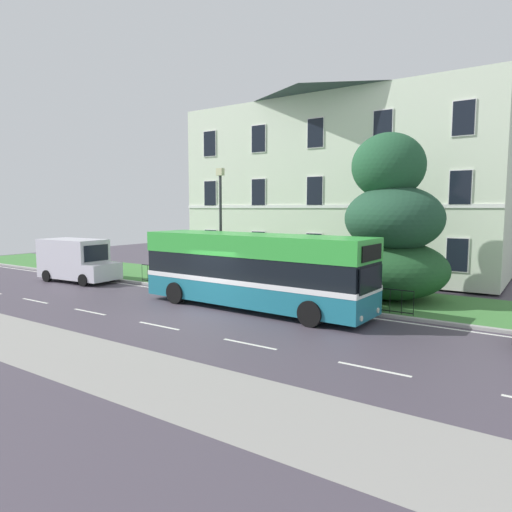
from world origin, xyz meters
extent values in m
cube|color=#443D48|center=(0.00, 0.00, -0.03)|extent=(60.00, 56.00, 0.06)
cube|color=silver|center=(0.00, 3.65, 0.00)|extent=(54.00, 0.14, 0.01)
cube|color=silver|center=(-8.00, -1.80, 0.00)|extent=(2.00, 0.12, 0.01)
cube|color=silver|center=(-4.00, -1.80, 0.00)|extent=(2.00, 0.12, 0.01)
cube|color=silver|center=(0.00, -1.80, 0.00)|extent=(2.00, 0.12, 0.01)
cube|color=silver|center=(4.00, -1.80, 0.00)|extent=(2.00, 0.12, 0.01)
cube|color=silver|center=(8.00, -1.80, 0.00)|extent=(2.00, 0.12, 0.01)
cube|color=#9E9E99|center=(0.00, 4.12, 0.06)|extent=(57.00, 0.24, 0.12)
cube|color=#3F7A39|center=(0.00, 6.98, 0.06)|extent=(57.00, 5.48, 0.12)
cube|color=gray|center=(0.00, -5.50, 0.00)|extent=(57.00, 3.00, 0.01)
cube|color=silver|center=(-0.16, 15.94, 5.51)|extent=(19.72, 9.90, 10.77)
pyramid|color=#374247|center=(-0.16, 15.94, 11.64)|extent=(20.12, 10.09, 1.50)
cube|color=white|center=(-0.16, 10.96, 4.36)|extent=(19.72, 0.06, 0.20)
cube|color=#2D333D|center=(-0.16, 10.95, 1.22)|extent=(1.10, 0.06, 2.20)
cube|color=white|center=(-8.05, 10.95, 1.94)|extent=(1.09, 0.04, 1.73)
cube|color=black|center=(-8.05, 10.93, 1.94)|extent=(0.99, 0.03, 1.63)
cube|color=white|center=(-4.10, 10.95, 1.94)|extent=(1.09, 0.04, 1.73)
cube|color=black|center=(-4.10, 10.93, 1.94)|extent=(0.99, 0.03, 1.63)
cube|color=white|center=(-0.16, 10.95, 1.94)|extent=(1.09, 0.04, 1.73)
cube|color=black|center=(-0.16, 10.93, 1.94)|extent=(0.99, 0.03, 1.63)
cube|color=white|center=(3.79, 10.95, 1.94)|extent=(1.09, 0.04, 1.73)
cube|color=black|center=(3.79, 10.93, 1.94)|extent=(0.99, 0.03, 1.63)
cube|color=white|center=(7.73, 10.95, 1.94)|extent=(1.09, 0.04, 1.73)
cube|color=black|center=(7.73, 10.93, 1.94)|extent=(0.99, 0.03, 1.63)
cube|color=white|center=(-8.05, 10.95, 5.26)|extent=(1.09, 0.04, 1.73)
cube|color=black|center=(-8.05, 10.93, 5.26)|extent=(0.99, 0.03, 1.63)
cube|color=white|center=(-4.10, 10.95, 5.26)|extent=(1.09, 0.04, 1.73)
cube|color=black|center=(-4.10, 10.93, 5.26)|extent=(0.99, 0.03, 1.63)
cube|color=white|center=(-0.16, 10.95, 5.26)|extent=(1.09, 0.04, 1.73)
cube|color=black|center=(-0.16, 10.93, 5.26)|extent=(0.99, 0.03, 1.63)
cube|color=white|center=(3.79, 10.95, 5.26)|extent=(1.09, 0.04, 1.73)
cube|color=black|center=(3.79, 10.93, 5.26)|extent=(0.99, 0.03, 1.63)
cube|color=white|center=(7.73, 10.95, 5.26)|extent=(1.09, 0.04, 1.73)
cube|color=black|center=(7.73, 10.93, 5.26)|extent=(0.99, 0.03, 1.63)
cube|color=white|center=(-8.05, 10.95, 8.57)|extent=(1.09, 0.04, 1.73)
cube|color=black|center=(-8.05, 10.93, 8.57)|extent=(0.99, 0.03, 1.63)
cube|color=white|center=(-4.10, 10.95, 8.57)|extent=(1.09, 0.04, 1.73)
cube|color=black|center=(-4.10, 10.93, 8.57)|extent=(0.99, 0.03, 1.63)
cube|color=white|center=(-0.16, 10.95, 8.57)|extent=(1.09, 0.04, 1.73)
cube|color=black|center=(-0.16, 10.93, 8.57)|extent=(0.99, 0.03, 1.63)
cube|color=white|center=(3.79, 10.95, 8.57)|extent=(1.09, 0.04, 1.73)
cube|color=black|center=(3.79, 10.93, 8.57)|extent=(0.99, 0.03, 1.63)
cube|color=white|center=(7.73, 10.95, 8.57)|extent=(1.09, 0.04, 1.73)
cube|color=black|center=(7.73, 10.93, 8.57)|extent=(0.99, 0.03, 1.63)
cube|color=black|center=(-0.16, 4.40, 1.07)|extent=(15.10, 0.04, 0.04)
cube|color=black|center=(-0.16, 4.40, 0.20)|extent=(15.10, 0.04, 0.04)
cylinder|color=black|center=(-7.71, 4.40, 0.59)|extent=(0.02, 0.02, 0.95)
cylinder|color=black|center=(-7.25, 4.40, 0.59)|extent=(0.02, 0.02, 0.95)
cylinder|color=black|center=(-6.79, 4.40, 0.59)|extent=(0.02, 0.02, 0.95)
cylinder|color=black|center=(-6.33, 4.40, 0.59)|extent=(0.02, 0.02, 0.95)
cylinder|color=black|center=(-5.88, 4.40, 0.59)|extent=(0.02, 0.02, 0.95)
cylinder|color=black|center=(-5.42, 4.40, 0.59)|extent=(0.02, 0.02, 0.95)
cylinder|color=black|center=(-4.96, 4.40, 0.59)|extent=(0.02, 0.02, 0.95)
cylinder|color=black|center=(-4.50, 4.40, 0.59)|extent=(0.02, 0.02, 0.95)
cylinder|color=black|center=(-4.05, 4.40, 0.59)|extent=(0.02, 0.02, 0.95)
cylinder|color=black|center=(-3.59, 4.40, 0.59)|extent=(0.02, 0.02, 0.95)
cylinder|color=black|center=(-3.13, 4.40, 0.59)|extent=(0.02, 0.02, 0.95)
cylinder|color=black|center=(-2.67, 4.40, 0.59)|extent=(0.02, 0.02, 0.95)
cylinder|color=black|center=(-2.22, 4.40, 0.59)|extent=(0.02, 0.02, 0.95)
cylinder|color=black|center=(-1.76, 4.40, 0.59)|extent=(0.02, 0.02, 0.95)
cylinder|color=black|center=(-1.30, 4.40, 0.59)|extent=(0.02, 0.02, 0.95)
cylinder|color=black|center=(-0.84, 4.40, 0.59)|extent=(0.02, 0.02, 0.95)
cylinder|color=black|center=(-0.39, 4.40, 0.59)|extent=(0.02, 0.02, 0.95)
cylinder|color=black|center=(0.07, 4.40, 0.59)|extent=(0.02, 0.02, 0.95)
cylinder|color=black|center=(0.53, 4.40, 0.59)|extent=(0.02, 0.02, 0.95)
cylinder|color=black|center=(0.99, 4.40, 0.59)|extent=(0.02, 0.02, 0.95)
cylinder|color=black|center=(1.44, 4.40, 0.59)|extent=(0.02, 0.02, 0.95)
cylinder|color=black|center=(1.90, 4.40, 0.59)|extent=(0.02, 0.02, 0.95)
cylinder|color=black|center=(2.36, 4.40, 0.59)|extent=(0.02, 0.02, 0.95)
cylinder|color=black|center=(2.82, 4.40, 0.59)|extent=(0.02, 0.02, 0.95)
cylinder|color=black|center=(3.27, 4.40, 0.59)|extent=(0.02, 0.02, 0.95)
cylinder|color=black|center=(3.73, 4.40, 0.59)|extent=(0.02, 0.02, 0.95)
cylinder|color=black|center=(4.19, 4.40, 0.59)|extent=(0.02, 0.02, 0.95)
cylinder|color=black|center=(4.65, 4.40, 0.59)|extent=(0.02, 0.02, 0.95)
cylinder|color=black|center=(5.10, 4.40, 0.59)|extent=(0.02, 0.02, 0.95)
cylinder|color=black|center=(5.56, 4.40, 0.59)|extent=(0.02, 0.02, 0.95)
cylinder|color=black|center=(6.02, 4.40, 0.59)|extent=(0.02, 0.02, 0.95)
cylinder|color=black|center=(6.48, 4.40, 0.59)|extent=(0.02, 0.02, 0.95)
cylinder|color=black|center=(6.94, 4.40, 0.59)|extent=(0.02, 0.02, 0.95)
cylinder|color=black|center=(7.39, 4.40, 0.59)|extent=(0.02, 0.02, 0.95)
cylinder|color=#423328|center=(5.52, 7.08, 1.08)|extent=(0.51, 0.51, 1.91)
ellipsoid|color=#204F28|center=(5.61, 7.31, 1.46)|extent=(5.06, 5.06, 2.69)
ellipsoid|color=#214831|center=(5.74, 7.00, 3.79)|extent=(4.33, 4.33, 2.94)
ellipsoid|color=#215031|center=(5.40, 7.07, 6.11)|extent=(3.23, 3.23, 2.92)
cube|color=#1C6E82|center=(1.24, 2.43, 0.78)|extent=(10.46, 2.78, 1.05)
cube|color=white|center=(1.24, 2.43, 1.27)|extent=(10.48, 2.80, 0.20)
cube|color=black|center=(1.24, 2.43, 1.80)|extent=(10.38, 2.74, 0.99)
cube|color=green|center=(1.24, 2.43, 2.73)|extent=(10.46, 2.78, 0.87)
cube|color=black|center=(6.44, 2.24, 1.75)|extent=(0.13, 2.01, 0.91)
cube|color=black|center=(6.44, 2.24, 2.69)|extent=(0.12, 1.73, 0.56)
cylinder|color=silver|center=(6.47, 3.01, 0.48)|extent=(0.05, 0.20, 0.20)
cylinder|color=silver|center=(6.41, 1.47, 0.48)|extent=(0.05, 0.20, 0.20)
cylinder|color=black|center=(4.70, 3.45, 0.48)|extent=(0.97, 0.34, 0.96)
cylinder|color=black|center=(4.62, 1.16, 0.48)|extent=(0.97, 0.34, 0.96)
cylinder|color=black|center=(-2.14, 3.71, 0.48)|extent=(0.97, 0.34, 0.96)
cylinder|color=black|center=(-2.23, 1.41, 0.48)|extent=(0.97, 0.34, 0.96)
cube|color=silver|center=(-9.22, 2.89, 0.69)|extent=(1.11, 2.13, 0.94)
cube|color=silver|center=(-11.66, 2.73, 1.34)|extent=(4.04, 2.32, 2.23)
cube|color=black|center=(-9.69, 2.86, 1.74)|extent=(0.17, 1.66, 0.91)
cylinder|color=black|center=(-9.68, 3.86, 0.34)|extent=(0.69, 0.26, 0.68)
cylinder|color=black|center=(-9.55, 1.88, 0.34)|extent=(0.69, 0.26, 0.68)
cylinder|color=black|center=(-12.80, 3.66, 0.34)|extent=(0.69, 0.26, 0.68)
cylinder|color=black|center=(-12.67, 1.67, 0.34)|extent=(0.69, 0.26, 0.68)
cylinder|color=#333338|center=(-2.33, 4.81, 2.99)|extent=(0.14, 0.14, 5.75)
cube|color=beige|center=(-2.33, 4.81, 6.05)|extent=(0.36, 0.24, 0.36)
cylinder|color=#4C4742|center=(5.42, 4.78, 0.59)|extent=(0.50, 0.50, 0.94)
ellipsoid|color=black|center=(5.42, 4.78, 1.15)|extent=(0.51, 0.51, 0.17)
camera|label=1|loc=(11.89, -13.21, 4.25)|focal=31.85mm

